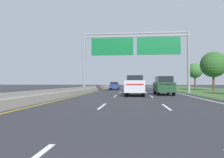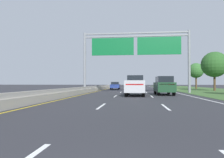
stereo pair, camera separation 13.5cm
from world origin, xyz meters
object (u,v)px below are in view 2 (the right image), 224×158
car_darkgreen_right_lane_suv (164,85)px  roadside_tree_mid (214,65)px  roadside_tree_far (196,71)px  car_black_centre_lane_sedan (135,85)px  overhead_sign_gantry (136,49)px  pickup_truck_silver (135,86)px  car_blue_left_lane_sedan (115,85)px

car_darkgreen_right_lane_suv → roadside_tree_mid: size_ratio=0.70×
roadside_tree_mid → roadside_tree_far: 10.59m
car_black_centre_lane_sedan → roadside_tree_far: roadside_tree_far is taller
overhead_sign_gantry → pickup_truck_silver: 8.48m
car_blue_left_lane_sedan → car_darkgreen_right_lane_suv: bearing=-159.1°
car_darkgreen_right_lane_suv → car_black_centre_lane_sedan: size_ratio=1.07×
overhead_sign_gantry → roadside_tree_far: overhead_sign_gantry is taller
roadside_tree_far → roadside_tree_mid: bearing=-90.1°
overhead_sign_gantry → car_black_centre_lane_sedan: (-0.10, 16.39, -5.37)m
car_darkgreen_right_lane_suv → roadside_tree_far: 25.81m
car_darkgreen_right_lane_suv → roadside_tree_mid: 16.88m
pickup_truck_silver → car_black_centre_lane_sedan: 23.15m
car_darkgreen_right_lane_suv → roadside_tree_mid: roadside_tree_mid is taller
overhead_sign_gantry → car_blue_left_lane_sedan: size_ratio=3.41×
car_darkgreen_right_lane_suv → pickup_truck_silver: bearing=118.6°
pickup_truck_silver → car_black_centre_lane_sedan: bearing=1.7°
car_blue_left_lane_sedan → pickup_truck_silver: bearing=-169.3°
car_darkgreen_right_lane_suv → car_black_centre_lane_sedan: car_darkgreen_right_lane_suv is taller
car_black_centre_lane_sedan → roadside_tree_mid: roadside_tree_mid is taller
pickup_truck_silver → roadside_tree_mid: bearing=-41.4°
car_black_centre_lane_sedan → roadside_tree_far: bearing=-81.6°
roadside_tree_mid → car_darkgreen_right_lane_suv: bearing=-129.0°
roadside_tree_far → overhead_sign_gantry: bearing=-126.4°
car_darkgreen_right_lane_suv → car_black_centre_lane_sedan: bearing=8.4°
roadside_tree_mid → roadside_tree_far: (0.03, 10.58, -0.42)m
roadside_tree_far → car_darkgreen_right_lane_suv: bearing=-114.0°
car_blue_left_lane_sedan → roadside_tree_far: roadside_tree_far is taller
overhead_sign_gantry → roadside_tree_mid: overhead_sign_gantry is taller
car_blue_left_lane_sedan → car_black_centre_lane_sedan: 4.70m
overhead_sign_gantry → roadside_tree_mid: (13.60, 7.91, -1.65)m
car_blue_left_lane_sedan → car_darkgreen_right_lane_suv: (7.37, -18.97, 0.28)m
pickup_truck_silver → car_darkgreen_right_lane_suv: 3.77m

